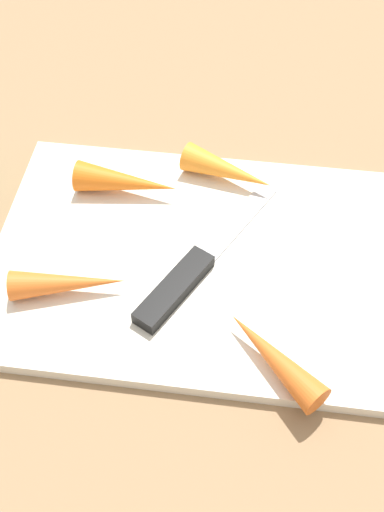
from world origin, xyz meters
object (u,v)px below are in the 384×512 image
Objects in this scene: knife at (184,279)px; carrot_longest at (273,357)px; carrot_long at (126,182)px; carrot_short at (68,283)px; carrot_shortest at (228,171)px; cutting_board at (192,260)px.

knife is 0.11m from carrot_longest.
knife is 0.12m from carrot_long.
carrot_longest is at bearing -25.82° from carrot_short.
carrot_shortest is at bearing 40.57° from carrot_short.
cutting_board is 0.11m from carrot_short.
carrot_longest reaches higher than cutting_board.
carrot_longest is at bearing -45.71° from carrot_long.
cutting_board is 3.67× the size of carrot_long.
knife is 1.87× the size of carrot_longest.
cutting_board is 1.94× the size of knife.
cutting_board is 0.13m from carrot_longest.
carrot_shortest is at bearing 77.03° from cutting_board.
carrot_long is 0.10m from carrot_shortest.
cutting_board is at bearing -40.69° from carrot_long.
carrot_shortest reaches higher than knife.
carrot_long is (-0.07, 0.10, 0.01)m from knife.
carrot_short is at bearing 131.59° from knife.
carrot_shortest is at bearing 17.02° from knife.
carrot_shortest reaches higher than carrot_short.
carrot_short and carrot_longest have the same top height.
cutting_board is 3.63× the size of carrot_longest.
cutting_board is at bearing 17.55° from carrot_short.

